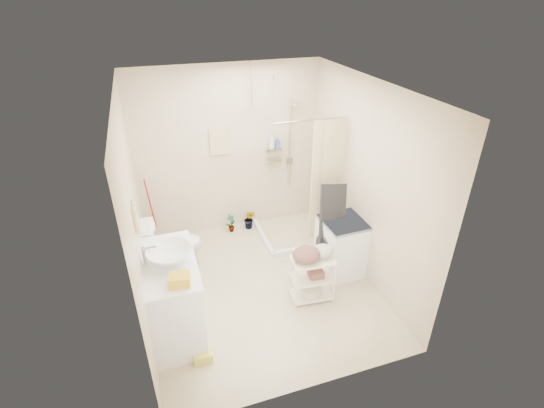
# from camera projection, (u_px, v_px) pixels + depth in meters

# --- Properties ---
(floor) EXTENTS (3.20, 3.20, 0.00)m
(floor) POSITION_uv_depth(u_px,v_px,m) (261.00, 286.00, 5.25)
(floor) COLOR beige
(floor) RESTS_ON ground
(ceiling) EXTENTS (2.80, 3.20, 0.04)m
(ceiling) POSITION_uv_depth(u_px,v_px,m) (258.00, 88.00, 3.98)
(ceiling) COLOR silver
(ceiling) RESTS_ON ground
(wall_back) EXTENTS (2.80, 0.04, 2.60)m
(wall_back) POSITION_uv_depth(u_px,v_px,m) (229.00, 152.00, 5.94)
(wall_back) COLOR beige
(wall_back) RESTS_ON ground
(wall_front) EXTENTS (2.80, 0.04, 2.60)m
(wall_front) POSITION_uv_depth(u_px,v_px,m) (315.00, 287.00, 3.29)
(wall_front) COLOR beige
(wall_front) RESTS_ON ground
(wall_left) EXTENTS (0.04, 3.20, 2.60)m
(wall_left) POSITION_uv_depth(u_px,v_px,m) (135.00, 220.00, 4.23)
(wall_left) COLOR beige
(wall_left) RESTS_ON ground
(wall_right) EXTENTS (0.04, 3.20, 2.60)m
(wall_right) POSITION_uv_depth(u_px,v_px,m) (365.00, 184.00, 5.00)
(wall_right) COLOR beige
(wall_right) RESTS_ON ground
(vanity) EXTENTS (0.62, 1.11, 0.97)m
(vanity) POSITION_uv_depth(u_px,v_px,m) (171.00, 298.00, 4.35)
(vanity) COLOR white
(vanity) RESTS_ON ground
(sink) EXTENTS (0.56, 0.56, 0.17)m
(sink) POSITION_uv_depth(u_px,v_px,m) (170.00, 256.00, 4.08)
(sink) COLOR white
(sink) RESTS_ON vanity
(counter_basket) EXTENTS (0.22, 0.18, 0.11)m
(counter_basket) POSITION_uv_depth(u_px,v_px,m) (180.00, 280.00, 3.79)
(counter_basket) COLOR gold
(counter_basket) RESTS_ON vanity
(floor_basket) EXTENTS (0.29, 0.23, 0.15)m
(floor_basket) POSITION_uv_depth(u_px,v_px,m) (203.00, 354.00, 4.18)
(floor_basket) COLOR #DED847
(floor_basket) RESTS_ON ground
(toilet) EXTENTS (0.80, 0.49, 0.79)m
(toilet) POSITION_uv_depth(u_px,v_px,m) (173.00, 246.00, 5.38)
(toilet) COLOR white
(toilet) RESTS_ON ground
(mop) EXTENTS (0.14, 0.14, 1.12)m
(mop) POSITION_uv_depth(u_px,v_px,m) (149.00, 210.00, 5.88)
(mop) COLOR maroon
(mop) RESTS_ON ground
(potted_plant_a) EXTENTS (0.20, 0.19, 0.31)m
(potted_plant_a) POSITION_uv_depth(u_px,v_px,m) (231.00, 223.00, 6.33)
(potted_plant_a) COLOR brown
(potted_plant_a) RESTS_ON ground
(potted_plant_b) EXTENTS (0.24, 0.23, 0.35)m
(potted_plant_b) POSITION_uv_depth(u_px,v_px,m) (250.00, 219.00, 6.41)
(potted_plant_b) COLOR brown
(potted_plant_b) RESTS_ON ground
(hanging_towel) EXTENTS (0.28, 0.03, 0.42)m
(hanging_towel) POSITION_uv_depth(u_px,v_px,m) (219.00, 141.00, 5.79)
(hanging_towel) COLOR beige
(hanging_towel) RESTS_ON wall_back
(towel_ring) EXTENTS (0.04, 0.22, 0.34)m
(towel_ring) POSITION_uv_depth(u_px,v_px,m) (135.00, 215.00, 3.99)
(towel_ring) COLOR #D5CA7E
(towel_ring) RESTS_ON wall_left
(tp_holder) EXTENTS (0.08, 0.12, 0.14)m
(tp_holder) POSITION_uv_depth(u_px,v_px,m) (147.00, 260.00, 4.57)
(tp_holder) COLOR white
(tp_holder) RESTS_ON wall_left
(shower) EXTENTS (1.10, 1.10, 2.10)m
(shower) POSITION_uv_depth(u_px,v_px,m) (295.00, 174.00, 5.84)
(shower) COLOR silver
(shower) RESTS_ON ground
(shampoo_bottle_a) EXTENTS (0.11, 0.11, 0.22)m
(shampoo_bottle_a) POSITION_uv_depth(u_px,v_px,m) (272.00, 141.00, 5.99)
(shampoo_bottle_a) COLOR silver
(shampoo_bottle_a) RESTS_ON shower
(shampoo_bottle_b) EXTENTS (0.08, 0.08, 0.15)m
(shampoo_bottle_b) POSITION_uv_depth(u_px,v_px,m) (278.00, 142.00, 6.04)
(shampoo_bottle_b) COLOR #3B4C99
(shampoo_bottle_b) RESTS_ON shower
(washing_machine) EXTENTS (0.57, 0.59, 0.81)m
(washing_machine) POSITION_uv_depth(u_px,v_px,m) (342.00, 246.00, 5.35)
(washing_machine) COLOR white
(washing_machine) RESTS_ON ground
(laundry_rack) EXTENTS (0.55, 0.35, 0.72)m
(laundry_rack) POSITION_uv_depth(u_px,v_px,m) (312.00, 275.00, 4.89)
(laundry_rack) COLOR white
(laundry_rack) RESTS_ON ground
(ironing_board) EXTENTS (0.37, 0.12, 1.30)m
(ironing_board) POSITION_uv_depth(u_px,v_px,m) (332.00, 231.00, 5.23)
(ironing_board) COLOR black
(ironing_board) RESTS_ON ground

